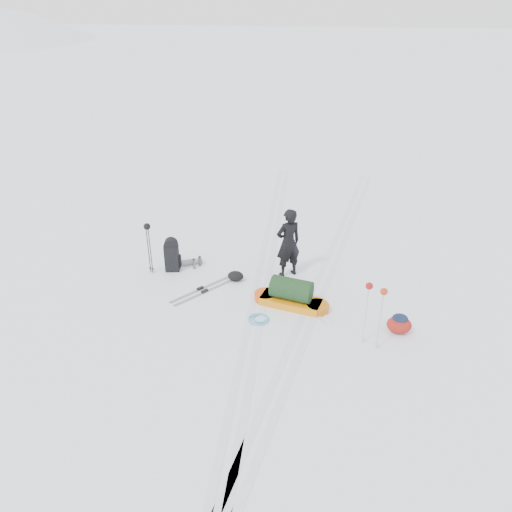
# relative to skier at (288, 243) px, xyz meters

# --- Properties ---
(ground) EXTENTS (200.00, 200.00, 0.00)m
(ground) POSITION_rel_skier_xyz_m (-0.45, -1.41, -0.83)
(ground) COLOR white
(ground) RESTS_ON ground
(ski_tracks) EXTENTS (3.38, 17.97, 0.01)m
(ski_tracks) POSITION_rel_skier_xyz_m (0.16, -0.54, -0.82)
(ski_tracks) COLOR silver
(ski_tracks) RESTS_ON ground
(skier) EXTENTS (0.72, 0.67, 1.65)m
(skier) POSITION_rel_skier_xyz_m (0.00, 0.00, 0.00)
(skier) COLOR black
(skier) RESTS_ON ground
(pulk_sled) EXTENTS (1.70, 0.79, 0.63)m
(pulk_sled) POSITION_rel_skier_xyz_m (0.24, -1.27, -0.59)
(pulk_sled) COLOR orange
(pulk_sled) RESTS_ON ground
(expedition_rucksack) EXTENTS (0.80, 0.68, 0.83)m
(expedition_rucksack) POSITION_rel_skier_xyz_m (-2.66, -0.24, -0.44)
(expedition_rucksack) COLOR black
(expedition_rucksack) RESTS_ON ground
(ski_poles_black) EXTENTS (0.18, 0.16, 1.26)m
(ski_poles_black) POSITION_rel_skier_xyz_m (-3.16, -0.47, 0.21)
(ski_poles_black) COLOR black
(ski_poles_black) RESTS_ON ground
(ski_poles_silver) EXTENTS (0.38, 0.28, 1.31)m
(ski_poles_silver) POSITION_rel_skier_xyz_m (1.84, -2.37, 0.27)
(ski_poles_silver) COLOR silver
(ski_poles_silver) RESTS_ON ground
(touring_skis_grey) EXTENTS (1.16, 1.43, 0.06)m
(touring_skis_grey) POSITION_rel_skier_xyz_m (-1.76, -1.07, -0.81)
(touring_skis_grey) COLOR #979A9F
(touring_skis_grey) RESTS_ON ground
(touring_skis_white) EXTENTS (1.20, 1.52, 0.06)m
(touring_skis_white) POSITION_rel_skier_xyz_m (0.58, -1.13, -0.81)
(touring_skis_white) COLOR silver
(touring_skis_white) RESTS_ON ground
(rope_coil) EXTENTS (0.52, 0.52, 0.05)m
(rope_coil) POSITION_rel_skier_xyz_m (-0.33, -1.93, -0.80)
(rope_coil) COLOR #599AD9
(rope_coil) RESTS_ON ground
(small_daypack) EXTENTS (0.59, 0.57, 0.41)m
(small_daypack) POSITION_rel_skier_xyz_m (2.40, -1.84, -0.63)
(small_daypack) COLOR maroon
(small_daypack) RESTS_ON ground
(thermos_pair) EXTENTS (0.18, 0.26, 0.27)m
(thermos_pair) POSITION_rel_skier_xyz_m (-2.18, -0.03, -0.70)
(thermos_pair) COLOR #54565C
(thermos_pair) RESTS_ON ground
(stuff_sack) EXTENTS (0.38, 0.30, 0.23)m
(stuff_sack) POSITION_rel_skier_xyz_m (-1.13, -0.48, -0.71)
(stuff_sack) COLOR black
(stuff_sack) RESTS_ON ground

